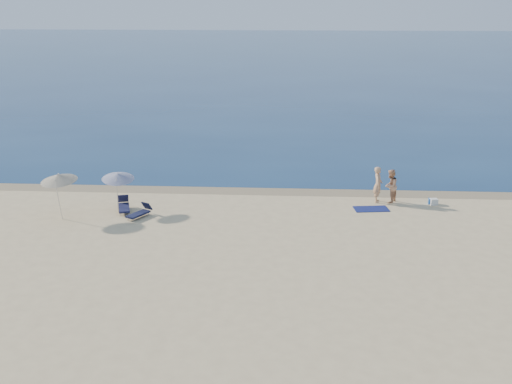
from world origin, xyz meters
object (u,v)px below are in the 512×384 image
(person_left, at_px, (378,185))
(person_right, at_px, (391,186))
(blue_cooler, at_px, (432,201))
(umbrella_near, at_px, (118,176))

(person_left, bearing_deg, person_right, -85.32)
(person_right, height_order, blue_cooler, person_right)
(person_left, height_order, umbrella_near, umbrella_near)
(blue_cooler, bearing_deg, person_left, -178.08)
(person_right, bearing_deg, blue_cooler, 114.36)
(person_left, relative_size, blue_cooler, 4.67)
(person_left, xyz_separation_m, umbrella_near, (-13.46, -2.25, 0.87))
(person_right, relative_size, umbrella_near, 0.84)
(person_left, distance_m, person_right, 0.68)
(person_right, xyz_separation_m, umbrella_near, (-14.14, -2.22, 0.94))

